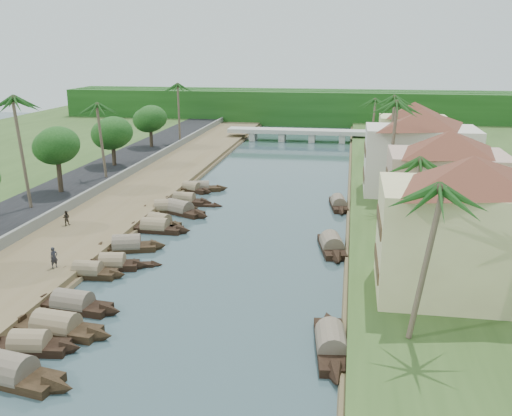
% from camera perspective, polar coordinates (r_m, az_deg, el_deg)
% --- Properties ---
extents(ground, '(220.00, 220.00, 0.00)m').
position_cam_1_polar(ground, '(47.30, -4.35, -7.27)').
color(ground, '#344A4F').
rests_on(ground, ground).
extents(left_bank, '(10.00, 180.00, 0.80)m').
position_cam_1_polar(left_bank, '(70.04, -13.24, 0.44)').
color(left_bank, brown).
rests_on(left_bank, ground).
extents(right_bank, '(16.00, 180.00, 1.20)m').
position_cam_1_polar(right_bank, '(65.25, 16.45, -0.75)').
color(right_bank, '#304A1D').
rests_on(right_bank, ground).
extents(road, '(8.00, 180.00, 1.40)m').
position_cam_1_polar(road, '(73.62, -19.38, 0.94)').
color(road, black).
rests_on(road, ground).
extents(retaining_wall, '(0.40, 180.00, 1.10)m').
position_cam_1_polar(retaining_wall, '(71.51, -16.40, 1.32)').
color(retaining_wall, slate).
rests_on(retaining_wall, left_bank).
extents(treeline, '(120.00, 14.00, 8.00)m').
position_cam_1_polar(treeline, '(143.31, 5.25, 10.03)').
color(treeline, '#143D10').
rests_on(treeline, ground).
extents(bridge, '(28.00, 4.00, 2.40)m').
position_cam_1_polar(bridge, '(115.89, 4.15, 7.52)').
color(bridge, '#ACACA1').
rests_on(bridge, ground).
extents(building_near, '(14.85, 14.85, 10.20)m').
position_cam_1_polar(building_near, '(42.80, 20.31, -1.67)').
color(building_near, beige).
rests_on(building_near, right_bank).
extents(building_mid, '(14.11, 14.11, 9.70)m').
position_cam_1_polar(building_mid, '(58.29, 18.50, 2.75)').
color(building_mid, tan).
rests_on(building_mid, right_bank).
extents(building_far, '(15.59, 15.59, 10.20)m').
position_cam_1_polar(building_far, '(71.71, 16.10, 5.50)').
color(building_far, beige).
rests_on(building_far, right_bank).
extents(building_distant, '(12.62, 12.62, 9.20)m').
position_cam_1_polar(building_distant, '(91.53, 15.38, 7.39)').
color(building_distant, beige).
rests_on(building_distant, right_bank).
extents(sampan_0, '(9.80, 3.58, 2.49)m').
position_cam_1_polar(sampan_0, '(37.19, -23.77, -14.83)').
color(sampan_0, black).
rests_on(sampan_0, ground).
extents(sampan_1, '(6.88, 2.33, 2.04)m').
position_cam_1_polar(sampan_1, '(39.59, -21.67, -12.65)').
color(sampan_1, black).
rests_on(sampan_1, ground).
extents(sampan_2, '(8.73, 2.67, 2.26)m').
position_cam_1_polar(sampan_2, '(41.29, -19.34, -11.17)').
color(sampan_2, black).
rests_on(sampan_2, ground).
extents(sampan_3, '(8.11, 2.53, 2.16)m').
position_cam_1_polar(sampan_3, '(44.24, -17.84, -9.17)').
color(sampan_3, black).
rests_on(sampan_3, ground).
extents(sampan_4, '(6.72, 1.89, 1.93)m').
position_cam_1_polar(sampan_4, '(49.81, -16.47, -6.18)').
color(sampan_4, black).
rests_on(sampan_4, ground).
extents(sampan_5, '(6.34, 2.60, 2.01)m').
position_cam_1_polar(sampan_5, '(51.03, -14.15, -5.46)').
color(sampan_5, black).
rests_on(sampan_5, ground).
extents(sampan_6, '(7.76, 3.93, 2.26)m').
position_cam_1_polar(sampan_6, '(55.10, -12.80, -3.75)').
color(sampan_6, black).
rests_on(sampan_6, ground).
extents(sampan_7, '(7.97, 2.02, 2.12)m').
position_cam_1_polar(sampan_7, '(60.02, -10.04, -1.96)').
color(sampan_7, black).
rests_on(sampan_7, ground).
extents(sampan_8, '(6.70, 3.49, 2.06)m').
position_cam_1_polar(sampan_8, '(61.66, -9.66, -1.45)').
color(sampan_8, black).
rests_on(sampan_8, ground).
extents(sampan_9, '(8.84, 5.55, 2.27)m').
position_cam_1_polar(sampan_9, '(66.14, -7.72, -0.17)').
color(sampan_9, black).
rests_on(sampan_9, ground).
extents(sampan_10, '(7.87, 3.68, 2.14)m').
position_cam_1_polar(sampan_10, '(66.93, -8.98, -0.03)').
color(sampan_10, black).
rests_on(sampan_10, ground).
extents(sampan_11, '(7.31, 1.98, 2.10)m').
position_cam_1_polar(sampan_11, '(69.92, -7.19, 0.73)').
color(sampan_11, black).
rests_on(sampan_11, ground).
extents(sampan_12, '(8.04, 3.32, 1.93)m').
position_cam_1_polar(sampan_12, '(76.00, -5.73, 2.01)').
color(sampan_12, black).
rests_on(sampan_12, ground).
extents(sampan_13, '(6.66, 3.62, 1.86)m').
position_cam_1_polar(sampan_13, '(75.77, -6.46, 1.94)').
color(sampan_13, black).
rests_on(sampan_13, ground).
extents(sampan_14, '(2.77, 9.40, 2.24)m').
position_cam_1_polar(sampan_14, '(37.39, 7.54, -13.32)').
color(sampan_14, black).
rests_on(sampan_14, ground).
extents(sampan_15, '(3.34, 8.77, 2.29)m').
position_cam_1_polar(sampan_15, '(54.39, 7.58, -3.74)').
color(sampan_15, black).
rests_on(sampan_15, ground).
extents(sampan_16, '(2.67, 8.28, 2.02)m').
position_cam_1_polar(sampan_16, '(68.68, 8.25, 0.41)').
color(sampan_16, black).
rests_on(sampan_16, ground).
extents(canoe_1, '(5.56, 2.07, 0.89)m').
position_cam_1_polar(canoe_1, '(51.27, -12.36, -5.61)').
color(canoe_1, black).
rests_on(canoe_1, ground).
extents(canoe_2, '(6.11, 0.99, 0.89)m').
position_cam_1_polar(canoe_2, '(68.98, -5.79, 0.29)').
color(canoe_2, black).
rests_on(canoe_2, ground).
extents(palm_0, '(3.20, 3.20, 11.17)m').
position_cam_1_polar(palm_0, '(34.01, 16.56, 1.66)').
color(palm_0, brown).
rests_on(palm_0, ground).
extents(palm_1, '(3.20, 3.20, 9.65)m').
position_cam_1_polar(palm_1, '(50.07, 15.49, 4.45)').
color(palm_1, brown).
rests_on(palm_1, ground).
extents(palm_2, '(3.20, 3.20, 13.12)m').
position_cam_1_polar(palm_2, '(63.70, 13.56, 9.97)').
color(palm_2, brown).
rests_on(palm_2, ground).
extents(palm_3, '(3.20, 3.20, 12.29)m').
position_cam_1_polar(palm_3, '(80.51, 13.49, 10.57)').
color(palm_3, brown).
rests_on(palm_3, ground).
extents(palm_5, '(3.20, 3.20, 13.48)m').
position_cam_1_polar(palm_5, '(65.75, -22.72, 9.86)').
color(palm_5, brown).
rests_on(palm_5, ground).
extents(palm_6, '(3.20, 3.20, 11.31)m').
position_cam_1_polar(palm_6, '(78.63, -15.33, 9.78)').
color(palm_6, brown).
rests_on(palm_6, ground).
extents(palm_7, '(3.20, 3.20, 10.53)m').
position_cam_1_polar(palm_7, '(95.70, 11.65, 10.45)').
color(palm_7, brown).
rests_on(palm_7, ground).
extents(palm_8, '(3.20, 3.20, 11.98)m').
position_cam_1_polar(palm_8, '(105.92, -7.81, 11.99)').
color(palm_8, brown).
rests_on(palm_8, ground).
extents(tree_3, '(5.15, 5.15, 7.80)m').
position_cam_1_polar(tree_3, '(72.55, -19.30, 5.84)').
color(tree_3, '#453727').
rests_on(tree_3, ground).
extents(tree_4, '(5.54, 5.54, 7.06)m').
position_cam_1_polar(tree_4, '(87.15, -14.17, 7.22)').
color(tree_4, '#453727').
rests_on(tree_4, ground).
extents(tree_5, '(5.31, 5.31, 7.07)m').
position_cam_1_polar(tree_5, '(102.21, -10.53, 8.72)').
color(tree_5, '#453727').
rests_on(tree_5, ground).
extents(tree_6, '(4.43, 4.43, 6.58)m').
position_cam_1_polar(tree_6, '(75.24, 19.64, 5.27)').
color(tree_6, '#453727').
rests_on(tree_6, ground).
extents(person_near, '(0.72, 0.78, 1.79)m').
position_cam_1_polar(person_near, '(50.26, -19.55, -4.69)').
color(person_near, '#24242B').
rests_on(person_near, left_bank).
extents(person_far, '(0.86, 0.74, 1.53)m').
position_cam_1_polar(person_far, '(61.68, -18.44, -0.94)').
color(person_far, '#2F2721').
rests_on(person_far, left_bank).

